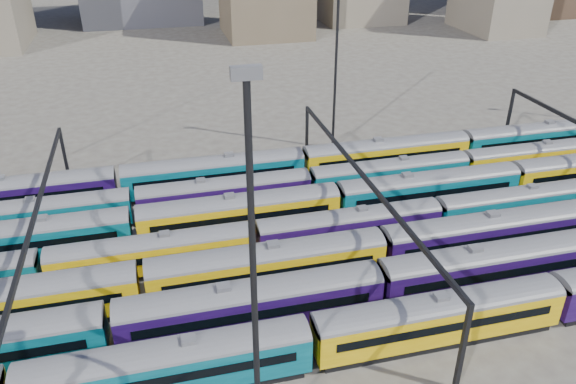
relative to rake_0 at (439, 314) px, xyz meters
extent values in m
plane|color=#47423C|center=(-10.98, 15.00, -2.72)|extent=(500.00, 500.00, 0.00)
cube|color=#054654|center=(-21.13, 0.00, -0.51)|extent=(20.53, 2.98, 2.98)
cylinder|color=#4C4C51|center=(-21.13, 0.00, 0.97)|extent=(20.53, 2.98, 2.98)
cube|color=black|center=(-21.13, -1.51, -0.16)|extent=(18.07, 0.06, 0.77)
cube|color=black|center=(-21.13, 1.51, -0.16)|extent=(18.07, 0.06, 0.77)
cube|color=slate|center=(-21.13, 0.00, 1.77)|extent=(1.03, 0.92, 0.36)
cube|color=black|center=(0.00, 0.00, -2.36)|extent=(19.50, 2.53, 0.72)
cube|color=#C09307|center=(0.00, 0.00, -0.51)|extent=(20.53, 2.98, 2.98)
cylinder|color=#4C4C51|center=(0.00, 0.00, 0.97)|extent=(20.53, 2.98, 2.98)
cube|color=black|center=(0.00, -1.51, -0.16)|extent=(18.07, 0.06, 0.77)
cube|color=black|center=(0.00, 1.51, -0.16)|extent=(18.07, 0.06, 0.77)
cube|color=slate|center=(0.00, 0.00, 1.77)|extent=(1.03, 0.92, 0.36)
cube|color=black|center=(-14.14, 5.00, -2.34)|extent=(20.58, 2.67, 0.76)
cube|color=#180737|center=(-14.14, 5.00, -0.39)|extent=(21.66, 3.14, 3.14)
cylinder|color=#4C4C51|center=(-14.14, 5.00, 1.18)|extent=(21.66, 3.14, 3.14)
cube|color=black|center=(-14.14, 3.41, -0.02)|extent=(19.06, 0.06, 0.81)
cube|color=black|center=(-14.14, 6.59, -0.02)|extent=(19.06, 0.06, 0.81)
cube|color=slate|center=(-14.14, 5.00, 2.01)|extent=(1.08, 0.97, 0.38)
cube|color=black|center=(8.12, 5.00, -2.34)|extent=(20.58, 2.67, 0.76)
cube|color=#180737|center=(8.12, 5.00, -0.39)|extent=(21.66, 3.14, 3.14)
cylinder|color=#4C4C51|center=(8.12, 5.00, 1.18)|extent=(21.66, 3.14, 3.14)
cube|color=black|center=(8.12, 3.41, -0.02)|extent=(19.06, 0.06, 0.81)
cube|color=black|center=(8.12, 6.59, -0.02)|extent=(19.06, 0.06, 0.81)
cube|color=slate|center=(8.12, 5.00, 2.01)|extent=(1.08, 0.97, 0.38)
cube|color=black|center=(-33.81, 10.00, -2.35)|extent=(20.42, 2.65, 0.75)
cube|color=#C09307|center=(-33.81, 10.00, -0.41)|extent=(21.49, 3.12, 3.12)
cube|color=black|center=(-33.81, 11.58, -0.04)|extent=(18.92, 0.06, 0.81)
cube|color=black|center=(-11.71, 10.00, -2.35)|extent=(20.42, 2.65, 0.75)
cube|color=#C09307|center=(-11.71, 10.00, -0.41)|extent=(21.49, 3.12, 3.12)
cylinder|color=#4C4C51|center=(-11.71, 10.00, 1.15)|extent=(21.49, 3.12, 3.12)
cube|color=black|center=(-11.71, 8.42, -0.04)|extent=(18.92, 0.06, 0.81)
cube|color=black|center=(-11.71, 11.58, -0.04)|extent=(18.92, 0.06, 0.81)
cube|color=slate|center=(-11.71, 10.00, 1.98)|extent=(1.07, 0.97, 0.38)
cube|color=black|center=(10.38, 10.00, -2.35)|extent=(20.42, 2.65, 0.75)
cube|color=#180737|center=(10.38, 10.00, -0.41)|extent=(21.49, 3.12, 3.12)
cylinder|color=#4C4C51|center=(10.38, 10.00, 1.15)|extent=(21.49, 3.12, 3.12)
cube|color=black|center=(10.38, 8.42, -0.04)|extent=(18.92, 0.06, 0.81)
cube|color=black|center=(10.38, 11.58, -0.04)|extent=(18.92, 0.06, 0.81)
cube|color=slate|center=(10.38, 10.00, 1.98)|extent=(1.07, 0.97, 0.38)
cube|color=black|center=(-21.70, 15.00, -2.39)|extent=(18.02, 2.34, 0.66)
cube|color=#C09307|center=(-21.70, 15.00, -0.68)|extent=(18.97, 2.75, 2.75)
cylinder|color=#4C4C51|center=(-21.70, 15.00, 0.69)|extent=(18.97, 2.75, 2.75)
cube|color=black|center=(-21.70, 13.60, -0.35)|extent=(16.70, 0.06, 0.71)
cube|color=black|center=(-21.70, 16.40, -0.35)|extent=(16.70, 0.06, 0.71)
cube|color=slate|center=(-21.70, 15.00, 1.43)|extent=(0.95, 0.85, 0.33)
cube|color=black|center=(-2.13, 15.00, -2.39)|extent=(18.02, 2.34, 0.66)
cube|color=#180737|center=(-2.13, 15.00, -0.68)|extent=(18.97, 2.75, 2.75)
cylinder|color=#4C4C51|center=(-2.13, 15.00, 0.69)|extent=(18.97, 2.75, 2.75)
cube|color=black|center=(-2.13, 13.60, -0.35)|extent=(16.70, 0.06, 0.71)
cube|color=black|center=(-2.13, 16.40, -0.35)|extent=(16.70, 0.06, 0.71)
cube|color=slate|center=(-2.13, 15.00, 1.43)|extent=(0.95, 0.85, 0.33)
cube|color=black|center=(17.44, 15.00, -2.39)|extent=(18.02, 2.34, 0.66)
cube|color=#054654|center=(17.44, 15.00, -0.68)|extent=(18.97, 2.75, 2.75)
cylinder|color=#4C4C51|center=(17.44, 15.00, 0.69)|extent=(18.97, 2.75, 2.75)
cube|color=black|center=(17.44, 13.60, -0.35)|extent=(16.70, 0.06, 0.71)
cube|color=black|center=(17.44, 16.40, -0.35)|extent=(16.70, 0.06, 0.71)
cube|color=slate|center=(17.44, 15.00, 1.43)|extent=(0.95, 0.85, 0.33)
cube|color=black|center=(-34.21, 20.00, -2.35)|extent=(20.03, 2.60, 0.74)
cube|color=#054654|center=(-34.21, 20.00, -0.46)|extent=(21.08, 3.06, 3.06)
cylinder|color=#4C4C51|center=(-34.21, 20.00, 1.07)|extent=(21.08, 3.06, 3.06)
cube|color=black|center=(-34.21, 18.45, -0.09)|extent=(18.55, 0.06, 0.79)
cube|color=black|center=(-34.21, 21.55, -0.09)|extent=(18.55, 0.06, 0.79)
cube|color=slate|center=(-34.21, 20.00, 1.89)|extent=(1.05, 0.95, 0.37)
cube|color=black|center=(-12.53, 20.00, -2.35)|extent=(20.03, 2.60, 0.74)
cube|color=#C09307|center=(-12.53, 20.00, -0.46)|extent=(21.08, 3.06, 3.06)
cylinder|color=#4C4C51|center=(-12.53, 20.00, 1.07)|extent=(21.08, 3.06, 3.06)
cube|color=black|center=(-12.53, 18.45, -0.09)|extent=(18.55, 0.06, 0.79)
cube|color=black|center=(-12.53, 21.55, -0.09)|extent=(18.55, 0.06, 0.79)
cube|color=slate|center=(-12.53, 20.00, 1.89)|extent=(1.05, 0.95, 0.37)
cube|color=black|center=(9.15, 20.00, -2.35)|extent=(20.03, 2.60, 0.74)
cube|color=#054654|center=(9.15, 20.00, -0.46)|extent=(21.08, 3.06, 3.06)
cylinder|color=#4C4C51|center=(9.15, 20.00, 1.07)|extent=(21.08, 3.06, 3.06)
cube|color=black|center=(9.15, 18.45, -0.09)|extent=(18.55, 0.06, 0.79)
cube|color=black|center=(9.15, 21.55, -0.09)|extent=(18.55, 0.06, 0.79)
cube|color=slate|center=(9.15, 20.00, 1.89)|extent=(1.05, 0.95, 0.37)
cube|color=black|center=(-33.34, 25.00, -2.38)|extent=(18.38, 2.38, 0.68)
cube|color=#054654|center=(-33.34, 25.00, -0.64)|extent=(19.35, 2.81, 2.81)
cylinder|color=#4C4C51|center=(-33.34, 25.00, 0.76)|extent=(19.35, 2.81, 2.81)
cube|color=black|center=(-33.34, 23.58, -0.31)|extent=(17.03, 0.06, 0.73)
cube|color=black|center=(-33.34, 26.42, -0.31)|extent=(17.03, 0.06, 0.73)
cube|color=slate|center=(-33.34, 25.00, 1.51)|extent=(0.97, 0.87, 0.34)
cube|color=black|center=(-13.39, 25.00, -2.38)|extent=(18.38, 2.38, 0.68)
cube|color=#180737|center=(-13.39, 25.00, -0.64)|extent=(19.35, 2.81, 2.81)
cylinder|color=#4C4C51|center=(-13.39, 25.00, 0.76)|extent=(19.35, 2.81, 2.81)
cube|color=black|center=(-13.39, 23.58, -0.31)|extent=(17.03, 0.06, 0.73)
cube|color=black|center=(-13.39, 26.42, -0.31)|extent=(17.03, 0.06, 0.73)
cube|color=slate|center=(-13.39, 25.00, 1.51)|extent=(0.97, 0.87, 0.34)
cube|color=black|center=(6.57, 25.00, -2.38)|extent=(18.38, 2.38, 0.68)
cube|color=#054654|center=(6.57, 25.00, -0.64)|extent=(19.35, 2.81, 2.81)
cylinder|color=#4C4C51|center=(6.57, 25.00, 0.76)|extent=(19.35, 2.81, 2.81)
cube|color=black|center=(6.57, 23.58, -0.31)|extent=(17.03, 0.06, 0.73)
cube|color=black|center=(6.57, 26.42, -0.31)|extent=(17.03, 0.06, 0.73)
cube|color=slate|center=(6.57, 25.00, 1.51)|extent=(0.97, 0.87, 0.34)
cube|color=black|center=(26.52, 25.00, -2.38)|extent=(18.38, 2.38, 0.68)
cube|color=#C09307|center=(26.52, 25.00, -0.64)|extent=(19.35, 2.81, 2.81)
cylinder|color=#4C4C51|center=(26.52, 25.00, 0.76)|extent=(19.35, 2.81, 2.81)
cube|color=black|center=(26.52, 23.58, -0.31)|extent=(17.03, 0.06, 0.73)
cube|color=black|center=(26.52, 26.42, -0.31)|extent=(17.03, 0.06, 0.73)
cube|color=slate|center=(26.52, 25.00, 1.51)|extent=(0.97, 0.87, 0.34)
cube|color=black|center=(-36.02, 30.00, -2.35)|extent=(20.45, 2.65, 0.75)
cube|color=#180737|center=(-36.02, 30.00, -0.41)|extent=(21.52, 3.12, 3.12)
cylinder|color=#4C4C51|center=(-36.02, 30.00, 1.15)|extent=(21.52, 3.12, 3.12)
cube|color=black|center=(-36.02, 28.42, -0.03)|extent=(18.94, 0.06, 0.81)
cube|color=black|center=(-36.02, 31.58, -0.03)|extent=(18.94, 0.06, 0.81)
cube|color=slate|center=(-36.02, 30.00, 1.98)|extent=(1.08, 0.97, 0.38)
cube|color=black|center=(-13.90, 30.00, -2.35)|extent=(20.45, 2.65, 0.75)
cube|color=#054654|center=(-13.90, 30.00, -0.41)|extent=(21.52, 3.12, 3.12)
cylinder|color=#4C4C51|center=(-13.90, 30.00, 1.15)|extent=(21.52, 3.12, 3.12)
cube|color=black|center=(-13.90, 28.42, -0.03)|extent=(18.94, 0.06, 0.81)
cube|color=black|center=(-13.90, 31.58, -0.03)|extent=(18.94, 0.06, 0.81)
cube|color=slate|center=(-13.90, 30.00, 1.98)|extent=(1.08, 0.97, 0.38)
cube|color=black|center=(8.23, 30.00, -2.35)|extent=(20.45, 2.65, 0.75)
cube|color=#C09307|center=(8.23, 30.00, -0.41)|extent=(21.52, 3.12, 3.12)
cylinder|color=#4C4C51|center=(8.23, 30.00, 1.15)|extent=(21.52, 3.12, 3.12)
cube|color=black|center=(8.23, 28.42, -0.03)|extent=(18.94, 0.06, 0.81)
cube|color=black|center=(8.23, 31.58, -0.03)|extent=(18.94, 0.06, 0.81)
cube|color=slate|center=(8.23, 30.00, 1.98)|extent=(1.08, 0.97, 0.38)
cube|color=black|center=(30.35, 30.00, -2.35)|extent=(20.45, 2.65, 0.75)
cube|color=#054654|center=(30.35, 30.00, -0.41)|extent=(21.52, 3.12, 3.12)
cylinder|color=#4C4C51|center=(30.35, 30.00, 1.15)|extent=(21.52, 3.12, 3.12)
cube|color=black|center=(30.35, 28.42, -0.03)|extent=(18.94, 0.06, 0.81)
cube|color=black|center=(30.35, 31.58, -0.03)|extent=(18.94, 0.06, 0.81)
cube|color=slate|center=(30.35, 30.00, 1.98)|extent=(1.08, 0.97, 0.38)
cube|color=black|center=(-30.98, 35.00, 1.28)|extent=(0.35, 0.35, 8.00)
cube|color=black|center=(-30.98, 15.00, 5.08)|extent=(0.30, 40.00, 0.45)
cube|color=black|center=(-0.98, -5.00, 1.28)|extent=(0.35, 0.35, 8.00)
cube|color=black|center=(-0.98, 35.00, 1.28)|extent=(0.35, 0.35, 8.00)
cube|color=black|center=(-0.98, 15.00, 5.08)|extent=(0.30, 40.00, 0.45)
cube|color=black|center=(29.02, 35.00, 1.28)|extent=(0.35, 0.35, 8.00)
cylinder|color=black|center=(-15.98, -7.00, 9.78)|extent=(0.36, 0.36, 25.00)
cube|color=slate|center=(-15.98, -7.00, 22.58)|extent=(1.40, 0.50, 0.60)
cylinder|color=black|center=(4.02, 39.00, 9.78)|extent=(0.36, 0.36, 25.00)
camera|label=1|loc=(-20.04, -30.54, 29.49)|focal=35.00mm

